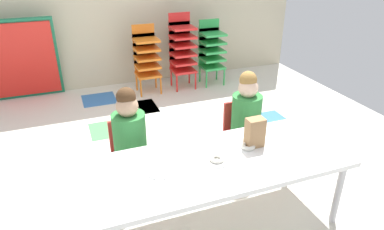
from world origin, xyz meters
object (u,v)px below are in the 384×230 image
paper_bag_brown (255,132)px  paper_plate_near_edge (217,161)px  craft_table (218,166)px  seated_child_middle_seat (246,112)px  kid_chair_orange_stack (146,56)px  folded_activity_table (22,60)px  kid_chair_green_stack (211,49)px  seated_child_near_camera (129,132)px  donut_powdered_loose (248,146)px  paper_plate_center_table (160,172)px  kid_chair_red_stack (182,48)px  donut_powdered_on_plate (217,158)px

paper_bag_brown → paper_plate_near_edge: bearing=-164.9°
craft_table → seated_child_middle_seat: seated_child_middle_seat is taller
seated_child_middle_seat → kid_chair_orange_stack: size_ratio=1.00×
folded_activity_table → paper_plate_near_edge: bearing=-65.4°
kid_chair_green_stack → folded_activity_table: folded_activity_table is taller
kid_chair_green_stack → craft_table: bearing=-112.7°
seated_child_near_camera → paper_bag_brown: 0.97m
kid_chair_orange_stack → donut_powdered_loose: kid_chair_orange_stack is taller
paper_plate_near_edge → paper_plate_center_table: bearing=177.8°
seated_child_near_camera → donut_powdered_loose: seated_child_near_camera is taller
paper_plate_center_table → paper_bag_brown: bearing=5.9°
kid_chair_red_stack → paper_plate_near_edge: bearing=-104.5°
paper_plate_near_edge → donut_powdered_loose: (0.28, 0.07, 0.01)m
paper_plate_near_edge → paper_bag_brown: bearing=15.1°
kid_chair_green_stack → donut_powdered_loose: size_ratio=8.94×
paper_plate_center_table → kid_chair_orange_stack: bearing=77.8°
paper_plate_center_table → donut_powdered_loose: (0.68, 0.06, 0.01)m
folded_activity_table → paper_plate_near_edge: (1.37, -3.00, 0.01)m
kid_chair_green_stack → seated_child_near_camera: bearing=-127.6°
seated_child_near_camera → paper_bag_brown: size_ratio=4.17×
paper_bag_brown → paper_plate_near_edge: paper_bag_brown is taller
seated_child_middle_seat → folded_activity_table: 3.07m
seated_child_middle_seat → kid_chair_red_stack: kid_chair_red_stack is taller
seated_child_middle_seat → kid_chair_red_stack: bearing=86.0°
seated_child_near_camera → kid_chair_orange_stack: 2.21m
seated_child_near_camera → folded_activity_table: bearing=110.4°
kid_chair_green_stack → paper_bag_brown: bearing=-107.2°
donut_powdered_on_plate → seated_child_near_camera: bearing=128.6°
donut_powdered_on_plate → kid_chair_green_stack: bearing=67.0°
paper_plate_near_edge → seated_child_near_camera: bearing=128.6°
paper_plate_center_table → donut_powdered_on_plate: 0.40m
seated_child_middle_seat → kid_chair_red_stack: (0.15, 2.11, 0.02)m
kid_chair_orange_stack → craft_table: bearing=-93.6°
kid_chair_red_stack → kid_chair_green_stack: (0.45, -0.00, -0.06)m
craft_table → donut_powdered_loose: 0.28m
craft_table → paper_plate_center_table: 0.41m
seated_child_middle_seat → craft_table: bearing=-132.1°
seated_child_middle_seat → kid_chair_green_stack: 2.19m
paper_bag_brown → donut_powdered_on_plate: bearing=-164.9°
seated_child_middle_seat → paper_plate_center_table: size_ratio=5.10×
paper_plate_center_table → donut_powdered_on_plate: donut_powdered_on_plate is taller
kid_chair_red_stack → folded_activity_table: size_ratio=0.96×
seated_child_near_camera → folded_activity_table: folded_activity_table is taller
seated_child_middle_seat → paper_bag_brown: size_ratio=4.17×
folded_activity_table → paper_bag_brown: bearing=-59.5°
kid_chair_orange_stack → paper_bag_brown: kid_chair_orange_stack is taller
kid_chair_orange_stack → kid_chair_red_stack: kid_chair_red_stack is taller
paper_bag_brown → folded_activity_table: bearing=120.5°
donut_powdered_loose → kid_chair_green_stack: bearing=71.8°
folded_activity_table → paper_bag_brown: folded_activity_table is taller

